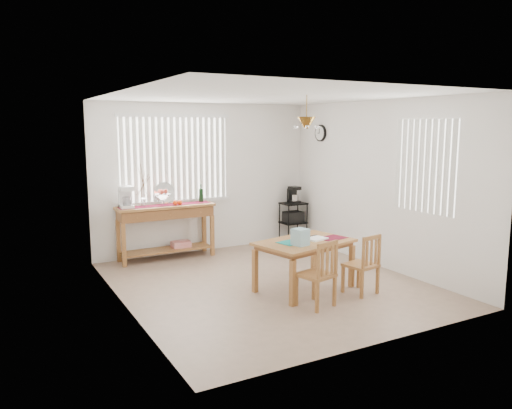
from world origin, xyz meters
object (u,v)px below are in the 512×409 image
chair_right (363,265)px  cart_items (293,195)px  dining_table (304,246)px  chair_left (318,274)px  sideboard (166,219)px  wire_cart (293,219)px

chair_right → cart_items: bearing=74.5°
dining_table → chair_left: (-0.23, -0.64, -0.19)m
sideboard → chair_right: bearing=-60.4°
sideboard → chair_left: bearing=-74.1°
wire_cart → sideboard: bearing=179.9°
chair_left → chair_right: 0.81m
dining_table → sideboard: bearing=114.3°
sideboard → cart_items: cart_items is taller
sideboard → chair_left: 3.22m
cart_items → chair_left: 3.53m
dining_table → chair_right: 0.80m
sideboard → cart_items: bearing=0.1°
wire_cart → chair_left: 3.49m
chair_left → wire_cart: bearing=62.2°
sideboard → chair_left: sideboard is taller
cart_items → dining_table: 2.84m
sideboard → cart_items: 2.52m
sideboard → cart_items: (2.51, 0.01, 0.23)m
dining_table → cart_items: bearing=60.3°
wire_cart → chair_right: (-0.82, -2.97, -0.06)m
sideboard → chair_right: 3.43m
cart_items → chair_left: bearing=-117.7°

